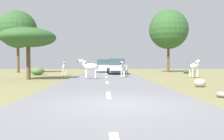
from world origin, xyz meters
name	(u,v)px	position (x,y,z in m)	size (l,w,h in m)	color
ground_plane	(118,105)	(0.00, 0.00, 0.00)	(90.00, 90.00, 0.00)	olive
road	(110,105)	(-0.25, 0.00, 0.03)	(6.00, 64.00, 0.05)	slate
lane_markings	(111,110)	(-0.25, -1.00, 0.05)	(0.16, 56.00, 0.01)	silver
zebra_0	(124,68)	(1.24, 13.75, 0.89)	(0.74, 1.44, 1.42)	silver
zebra_1	(64,67)	(-4.56, 17.80, 0.85)	(0.52, 1.51, 1.42)	silver
zebra_2	(194,67)	(7.43, 13.63, 0.97)	(1.48, 1.24, 1.62)	silver
zebra_3	(90,67)	(-1.56, 11.58, 0.99)	(1.67, 0.57, 1.58)	silver
car_0	(103,66)	(-0.61, 26.20, 0.85)	(2.10, 4.38, 1.74)	white
car_1	(117,67)	(0.95, 20.11, 0.85)	(2.17, 4.41, 1.74)	silver
tree_1	(169,30)	(8.64, 26.81, 6.02)	(5.52, 5.52, 8.79)	brown
tree_2	(28,38)	(-6.29, 11.63, 3.25)	(4.23, 4.23, 4.00)	brown
tree_4	(18,29)	(-12.02, 25.64, 5.79)	(5.01, 5.01, 8.31)	brown
bush_1	(37,71)	(-7.56, 18.73, 0.43)	(1.42, 1.28, 0.85)	#4C7038
bush_4	(186,72)	(9.67, 22.23, 0.24)	(0.80, 0.72, 0.48)	#2D5628
rock_0	(222,94)	(3.96, 1.60, 0.11)	(0.42, 0.44, 0.22)	gray
rock_1	(200,83)	(4.68, 5.47, 0.22)	(0.64, 0.54, 0.44)	#A89E8C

